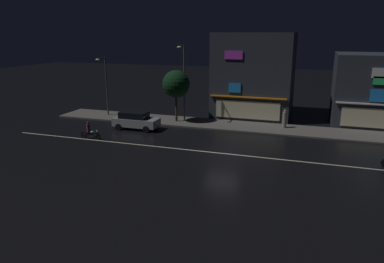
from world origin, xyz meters
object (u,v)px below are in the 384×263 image
Objects in this scene: traffic_cone at (146,123)px; streetlamp_west at (105,81)px; motorcycle_lead at (90,132)px; parked_car_near_kerb at (136,120)px; pedestrian_on_sidewalk at (285,119)px; streetlamp_mid at (184,78)px.

streetlamp_west is at bearing 157.24° from traffic_cone.
streetlamp_west reaches higher than motorcycle_lead.
pedestrian_on_sidewalk is at bearing -161.49° from parked_car_near_kerb.
parked_car_near_kerb is 1.64m from traffic_cone.
traffic_cone is (5.89, -2.47, -3.60)m from streetlamp_west.
streetlamp_mid reaches higher than pedestrian_on_sidewalk.
streetlamp_mid is 13.81× the size of traffic_cone.
streetlamp_mid is 4.00× the size of motorcycle_lead.
pedestrian_on_sidewalk is at bearing 35.82° from motorcycle_lead.
parked_car_near_kerb is (-13.38, -4.48, -0.06)m from pedestrian_on_sidewalk.
motorcycle_lead is (-5.74, -8.06, -3.95)m from streetlamp_mid.
motorcycle_lead is at bearing 32.73° from pedestrian_on_sidewalk.
pedestrian_on_sidewalk reaches higher than motorcycle_lead.
parked_car_near_kerb is 2.26× the size of motorcycle_lead.
streetlamp_mid is at bearing 7.35° from pedestrian_on_sidewalk.
streetlamp_mid is 10.65m from motorcycle_lead.
streetlamp_west reaches higher than pedestrian_on_sidewalk.
traffic_cone is (-3.10, -2.35, -4.31)m from streetlamp_mid.
parked_car_near_kerb is at bearing 22.13° from pedestrian_on_sidewalk.
streetlamp_west is at bearing 5.22° from pedestrian_on_sidewalk.
streetlamp_mid is at bearing -132.19° from parked_car_near_kerb.
streetlamp_west is 7.42m from parked_car_near_kerb.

